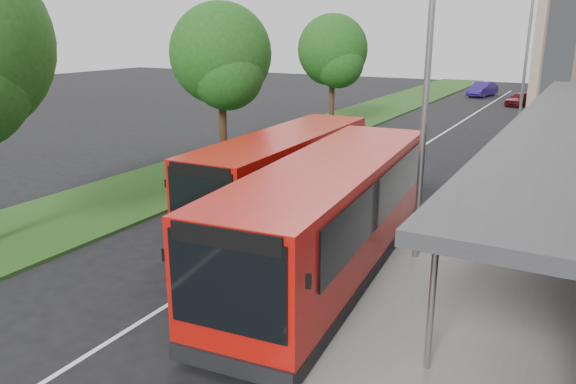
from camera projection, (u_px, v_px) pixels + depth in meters
name	position (u px, v px, depth m)	size (l,w,h in m)	color
ground	(244.00, 257.00, 15.47)	(120.00, 120.00, 0.00)	black
pavement	(548.00, 148.00, 29.49)	(5.00, 80.00, 0.15)	slate
grass_verge	(324.00, 128.00, 35.53)	(5.00, 80.00, 0.10)	#1E4817
lane_centre_line	(408.00, 155.00, 28.09)	(0.12, 70.00, 0.01)	silver
kerb_dashes	(491.00, 147.00, 29.92)	(0.12, 56.00, 0.01)	silver
tree_mid	(221.00, 61.00, 25.03)	(4.55, 4.55, 7.28)	#362115
tree_far	(333.00, 54.00, 35.16)	(4.41, 4.41, 7.04)	#362115
lamp_post_near	(423.00, 85.00, 13.93)	(1.44, 0.28, 8.00)	gray
lamp_post_far	(525.00, 55.00, 30.76)	(1.44, 0.28, 8.00)	gray
bus_main	(331.00, 217.00, 14.06)	(3.56, 10.67, 2.97)	#AB0A09
bus_second	(284.00, 173.00, 18.87)	(2.76, 9.68, 2.71)	#AB0A09
litter_bin	(529.00, 175.00, 22.03)	(0.43, 0.43, 0.77)	#3E2819
bollard	(517.00, 144.00, 27.57)	(0.16, 0.16, 1.01)	yellow
car_near	(519.00, 99.00, 46.06)	(1.34, 3.33, 1.14)	#5E0D15
car_far	(483.00, 89.00, 52.53)	(1.45, 4.16, 1.37)	navy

